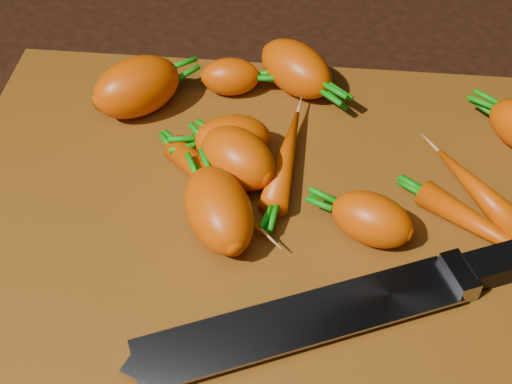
{
  "coord_description": "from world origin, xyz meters",
  "views": [
    {
      "loc": [
        0.04,
        -0.37,
        0.43
      ],
      "look_at": [
        0.0,
        0.01,
        0.03
      ],
      "focal_mm": 50.0,
      "sensor_mm": 36.0,
      "label": 1
    }
  ],
  "objects": [
    {
      "name": "ground",
      "position": [
        0.0,
        0.0,
        -0.01
      ],
      "size": [
        2.0,
        2.0,
        0.01
      ],
      "primitive_type": "cube",
      "color": "black"
    },
    {
      "name": "cutting_board",
      "position": [
        0.0,
        0.0,
        0.01
      ],
      "size": [
        0.5,
        0.4,
        0.01
      ],
      "primitive_type": "cube",
      "color": "brown",
      "rests_on": "ground"
    },
    {
      "name": "carrot_0",
      "position": [
        -0.12,
        0.12,
        0.04
      ],
      "size": [
        0.1,
        0.09,
        0.05
      ],
      "primitive_type": "ellipsoid",
      "rotation": [
        0.0,
        0.0,
        0.7
      ],
      "color": "#CB4503",
      "rests_on": "cutting_board"
    },
    {
      "name": "carrot_1",
      "position": [
        -0.02,
        0.04,
        0.04
      ],
      "size": [
        0.08,
        0.08,
        0.05
      ],
      "primitive_type": "ellipsoid",
      "rotation": [
        0.0,
        0.0,
        2.47
      ],
      "color": "#CB4503",
      "rests_on": "cutting_board"
    },
    {
      "name": "carrot_2",
      "position": [
        0.02,
        0.16,
        0.04
      ],
      "size": [
        0.09,
        0.09,
        0.05
      ],
      "primitive_type": "ellipsoid",
      "rotation": [
        0.0,
        0.0,
        -0.75
      ],
      "color": "#CB4503",
      "rests_on": "cutting_board"
    },
    {
      "name": "carrot_3",
      "position": [
        -0.03,
        -0.02,
        0.04
      ],
      "size": [
        0.08,
        0.1,
        0.05
      ],
      "primitive_type": "ellipsoid",
      "rotation": [
        0.0,
        0.0,
        2.01
      ],
      "color": "#CB4503",
      "rests_on": "cutting_board"
    },
    {
      "name": "carrot_4",
      "position": [
        -0.03,
        0.07,
        0.03
      ],
      "size": [
        0.07,
        0.05,
        0.04
      ],
      "primitive_type": "ellipsoid",
      "rotation": [
        0.0,
        0.0,
        3.39
      ],
      "color": "#CB4503",
      "rests_on": "cutting_board"
    },
    {
      "name": "carrot_5",
      "position": [
        -0.04,
        0.15,
        0.03
      ],
      "size": [
        0.06,
        0.04,
        0.03
      ],
      "primitive_type": "ellipsoid",
      "rotation": [
        0.0,
        0.0,
        0.1
      ],
      "color": "#CB4503",
      "rests_on": "cutting_board"
    },
    {
      "name": "carrot_7",
      "position": [
        0.02,
        0.06,
        0.02
      ],
      "size": [
        0.04,
        0.12,
        0.02
      ],
      "primitive_type": "ellipsoid",
      "rotation": [
        0.0,
        0.0,
        1.46
      ],
      "color": "#CB4503",
      "rests_on": "cutting_board"
    },
    {
      "name": "carrot_8",
      "position": [
        0.18,
        -0.01,
        0.02
      ],
      "size": [
        0.11,
        0.09,
        0.02
      ],
      "primitive_type": "ellipsoid",
      "rotation": [
        0.0,
        0.0,
        -0.65
      ],
      "color": "#CB4503",
      "rests_on": "cutting_board"
    },
    {
      "name": "carrot_9",
      "position": [
        0.17,
        0.03,
        0.03
      ],
      "size": [
        0.08,
        0.1,
        0.03
      ],
      "primitive_type": "ellipsoid",
      "rotation": [
        0.0,
        0.0,
        2.15
      ],
      "color": "#CB4503",
      "rests_on": "cutting_board"
    },
    {
      "name": "carrot_10",
      "position": [
        -0.03,
        0.02,
        0.02
      ],
      "size": [
        0.1,
        0.1,
        0.02
      ],
      "primitive_type": "ellipsoid",
      "rotation": [
        0.0,
        0.0,
        5.48
      ],
      "color": "#CB4503",
      "rests_on": "cutting_board"
    },
    {
      "name": "carrot_11",
      "position": [
        0.09,
        -0.01,
        0.03
      ],
      "size": [
        0.07,
        0.06,
        0.04
      ],
      "primitive_type": "ellipsoid",
      "rotation": [
        0.0,
        0.0,
        2.73
      ],
      "color": "#CB4503",
      "rests_on": "cutting_board"
    },
    {
      "name": "knife",
      "position": [
        0.06,
        -0.09,
        0.02
      ],
      "size": [
        0.35,
        0.18,
        0.02
      ],
      "rotation": [
        0.0,
        0.0,
        0.41
      ],
      "color": "gray",
      "rests_on": "cutting_board"
    }
  ]
}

